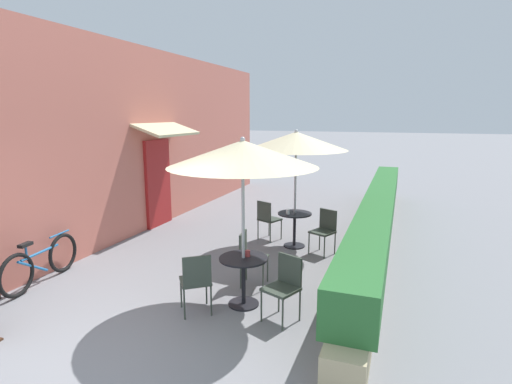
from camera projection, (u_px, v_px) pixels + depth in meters
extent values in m
plane|color=gray|center=(79.00, 367.00, 4.33)|extent=(120.00, 120.00, 0.00)
cube|color=#C66B5B|center=(164.00, 138.00, 10.08)|extent=(0.24, 11.48, 4.20)
cube|color=maroon|center=(158.00, 183.00, 9.69)|extent=(0.08, 0.96, 2.10)
cube|color=beige|center=(167.00, 129.00, 9.34)|extent=(0.78, 1.80, 0.30)
cube|color=tan|center=(377.00, 231.00, 8.55)|extent=(0.44, 10.48, 0.45)
cube|color=#2D6B33|center=(379.00, 209.00, 8.45)|extent=(0.60, 9.96, 0.56)
cylinder|color=black|center=(244.00, 304.00, 5.75)|extent=(0.44, 0.44, 0.02)
cylinder|color=black|center=(244.00, 281.00, 5.69)|extent=(0.06, 0.06, 0.69)
cylinder|color=black|center=(243.00, 258.00, 5.62)|extent=(0.69, 0.69, 0.02)
cylinder|color=#B7B7BC|center=(243.00, 227.00, 5.53)|extent=(0.04, 0.04, 2.31)
cone|color=beige|center=(243.00, 154.00, 5.33)|extent=(2.05, 2.05, 0.36)
sphere|color=#B7B7BC|center=(243.00, 139.00, 5.30)|extent=(0.07, 0.07, 0.07)
cube|color=#384238|center=(281.00, 289.00, 5.21)|extent=(0.52, 0.52, 0.04)
cube|color=#384238|center=(290.00, 270.00, 5.30)|extent=(0.36, 0.17, 0.42)
cylinder|color=#384238|center=(261.00, 306.00, 5.24)|extent=(0.02, 0.02, 0.45)
cylinder|color=#384238|center=(283.00, 315.00, 5.00)|extent=(0.02, 0.02, 0.45)
cylinder|color=#384238|center=(279.00, 296.00, 5.50)|extent=(0.02, 0.02, 0.45)
cylinder|color=#384238|center=(300.00, 305.00, 5.26)|extent=(0.02, 0.02, 0.45)
cube|color=#384238|center=(254.00, 258.00, 6.32)|extent=(0.45, 0.45, 0.04)
cube|color=#384238|center=(243.00, 245.00, 6.32)|extent=(0.08, 0.38, 0.42)
cylinder|color=#384238|center=(263.00, 277.00, 6.16)|extent=(0.02, 0.02, 0.45)
cylinder|color=#384238|center=(268.00, 269.00, 6.50)|extent=(0.02, 0.02, 0.45)
cylinder|color=#384238|center=(241.00, 275.00, 6.23)|extent=(0.02, 0.02, 0.45)
cylinder|color=#384238|center=(246.00, 267.00, 6.58)|extent=(0.02, 0.02, 0.45)
cube|color=#384238|center=(195.00, 281.00, 5.47)|extent=(0.56, 0.56, 0.04)
cube|color=#384238|center=(197.00, 272.00, 5.25)|extent=(0.32, 0.25, 0.42)
cylinder|color=#384238|center=(206.00, 289.00, 5.73)|extent=(0.02, 0.02, 0.45)
cylinder|color=#384238|center=(181.00, 292.00, 5.63)|extent=(0.02, 0.02, 0.45)
cylinder|color=#384238|center=(211.00, 300.00, 5.40)|extent=(0.02, 0.02, 0.45)
cylinder|color=#384238|center=(184.00, 304.00, 5.29)|extent=(0.02, 0.02, 0.45)
cylinder|color=#B73D3D|center=(248.00, 253.00, 5.66)|extent=(0.07, 0.07, 0.09)
cylinder|color=black|center=(294.00, 246.00, 8.28)|extent=(0.44, 0.44, 0.02)
cylinder|color=black|center=(294.00, 230.00, 8.22)|extent=(0.06, 0.06, 0.69)
cylinder|color=black|center=(295.00, 214.00, 8.15)|extent=(0.69, 0.69, 0.02)
cylinder|color=#B7B7BC|center=(295.00, 192.00, 8.06)|extent=(0.04, 0.04, 2.31)
cone|color=beige|center=(296.00, 141.00, 7.87)|extent=(2.05, 2.05, 0.36)
sphere|color=#B7B7BC|center=(296.00, 131.00, 7.83)|extent=(0.07, 0.07, 0.07)
cube|color=#384238|center=(270.00, 219.00, 8.66)|extent=(0.53, 0.53, 0.04)
cube|color=#384238|center=(264.00, 211.00, 8.49)|extent=(0.36, 0.18, 0.42)
cylinder|color=#384238|center=(281.00, 229.00, 8.71)|extent=(0.02, 0.02, 0.45)
cylinder|color=#384238|center=(269.00, 226.00, 8.96)|extent=(0.02, 0.02, 0.45)
cylinder|color=#384238|center=(270.00, 233.00, 8.46)|extent=(0.02, 0.02, 0.45)
cylinder|color=#384238|center=(258.00, 229.00, 8.70)|extent=(0.02, 0.02, 0.45)
cube|color=#384238|center=(322.00, 232.00, 7.73)|extent=(0.53, 0.53, 0.04)
cube|color=#384238|center=(328.00, 220.00, 7.82)|extent=(0.36, 0.18, 0.42)
cylinder|color=#384238|center=(309.00, 243.00, 7.77)|extent=(0.02, 0.02, 0.45)
cylinder|color=#384238|center=(324.00, 247.00, 7.53)|extent=(0.02, 0.02, 0.45)
cylinder|color=#384238|center=(320.00, 239.00, 8.03)|extent=(0.02, 0.02, 0.45)
cylinder|color=#384238|center=(335.00, 243.00, 7.78)|extent=(0.02, 0.02, 0.45)
cylinder|color=white|center=(288.00, 212.00, 8.06)|extent=(0.07, 0.07, 0.09)
torus|color=black|center=(63.00, 253.00, 6.91)|extent=(0.15, 0.68, 0.67)
torus|color=black|center=(16.00, 275.00, 5.94)|extent=(0.15, 0.68, 0.67)
cylinder|color=#236BA8|center=(40.00, 252.00, 6.39)|extent=(0.14, 0.79, 0.04)
cylinder|color=#236BA8|center=(33.00, 266.00, 6.25)|extent=(0.11, 0.58, 0.38)
cylinder|color=#236BA8|center=(26.00, 252.00, 6.10)|extent=(0.04, 0.04, 0.24)
cube|color=black|center=(25.00, 245.00, 6.08)|extent=(0.13, 0.23, 0.05)
cylinder|color=#236BA8|center=(59.00, 234.00, 6.80)|extent=(0.09, 0.46, 0.03)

